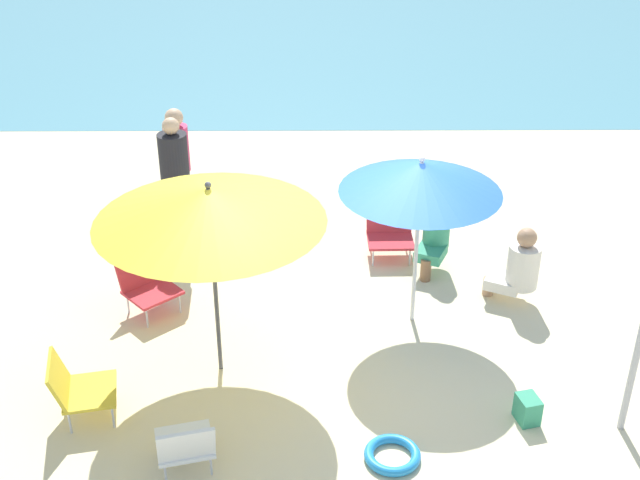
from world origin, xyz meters
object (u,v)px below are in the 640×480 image
object	(u,v)px
umbrella_blue	(421,177)
person_a	(519,267)
umbrella_yellow	(209,205)
swim_ring	(392,455)
person_d	(177,190)
beach_chair_d	(390,228)
beach_bag	(528,409)
beach_chair_a	(77,387)
person_c	(179,171)
beach_chair_b	(146,280)
person_b	(435,232)
beach_chair_c	(185,445)

from	to	relation	value
umbrella_blue	person_a	distance (m)	1.68
umbrella_yellow	swim_ring	xyz separation A→B (m)	(1.53, -1.22, -1.70)
umbrella_yellow	umbrella_blue	bearing A→B (deg)	23.21
umbrella_blue	person_d	world-z (taller)	umbrella_blue
umbrella_blue	umbrella_yellow	xyz separation A→B (m)	(-1.91, -0.82, 0.12)
swim_ring	beach_chair_d	bearing A→B (deg)	86.02
umbrella_blue	beach_bag	size ratio (longest dim) A/B	7.40
umbrella_yellow	beach_chair_d	bearing A→B (deg)	51.15
beach_chair_a	beach_chair_d	world-z (taller)	beach_chair_d
person_c	person_d	bearing A→B (deg)	-1.81
beach_chair_a	beach_chair_b	distance (m)	1.74
umbrella_yellow	person_c	size ratio (longest dim) A/B	1.26
umbrella_yellow	beach_chair_d	distance (m)	3.16
umbrella_blue	beach_chair_a	size ratio (longest dim) A/B	2.93
beach_chair_b	person_b	bearing A→B (deg)	62.40
beach_chair_b	umbrella_blue	bearing A→B (deg)	43.28
person_d	swim_ring	xyz separation A→B (m)	(2.19, -3.34, -0.83)
beach_chair_c	beach_chair_a	bearing A→B (deg)	42.31
beach_chair_a	beach_chair_b	size ratio (longest dim) A/B	0.84
umbrella_blue	beach_chair_c	distance (m)	3.27
beach_chair_a	person_b	xyz separation A→B (m)	(3.41, 2.53, 0.14)
beach_chair_b	person_a	xyz separation A→B (m)	(3.91, 0.12, 0.07)
person_d	swim_ring	world-z (taller)	person_d
beach_chair_c	umbrella_yellow	bearing A→B (deg)	-19.69
beach_chair_d	beach_bag	distance (m)	3.12
umbrella_blue	person_c	size ratio (longest dim) A/B	1.14
beach_chair_d	person_a	world-z (taller)	person_a
beach_chair_c	person_c	world-z (taller)	person_c
umbrella_blue	person_b	world-z (taller)	umbrella_blue
beach_chair_b	swim_ring	xyz separation A→B (m)	(2.40, -2.26, -0.31)
person_b	beach_chair_a	bearing A→B (deg)	-29.73
person_b	person_d	size ratio (longest dim) A/B	0.53
beach_chair_c	person_b	distance (m)	4.00
beach_chair_a	person_b	distance (m)	4.25
beach_chair_b	person_c	size ratio (longest dim) A/B	0.47
umbrella_yellow	beach_chair_a	world-z (taller)	umbrella_yellow
person_b	person_a	bearing A→B (deg)	72.80
beach_bag	beach_chair_d	bearing A→B (deg)	108.21
beach_bag	beach_chair_b	bearing A→B (deg)	153.56
beach_chair_c	person_d	bearing A→B (deg)	-5.54
beach_chair_a	person_a	xyz separation A→B (m)	(4.21, 1.83, 0.10)
person_b	beach_bag	world-z (taller)	person_b
person_d	beach_bag	world-z (taller)	person_d
umbrella_blue	person_c	world-z (taller)	umbrella_blue
beach_chair_a	swim_ring	world-z (taller)	beach_chair_a
beach_chair_c	person_a	distance (m)	4.06
beach_chair_b	beach_bag	size ratio (longest dim) A/B	3.02
person_c	person_d	world-z (taller)	person_d
umbrella_blue	beach_chair_d	world-z (taller)	umbrella_blue
beach_chair_a	beach_bag	xyz separation A→B (m)	(3.91, -0.08, -0.20)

